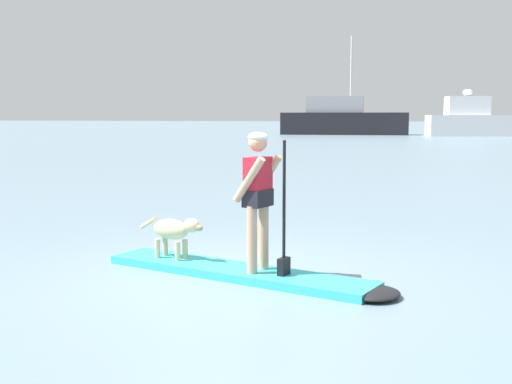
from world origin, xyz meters
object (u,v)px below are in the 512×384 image
paddleboard (252,274)px  dog (174,231)px  moored_boat_starboard (342,120)px  moored_boat_center (472,121)px  person_paddler (259,192)px

paddleboard → dog: bearing=161.8°
moored_boat_starboard → moored_boat_center: moored_boat_starboard is taller
dog → moored_boat_starboard: 57.13m
moored_boat_center → dog: bearing=-98.4°
moored_boat_starboard → moored_boat_center: bearing=-8.9°
dog → moored_boat_starboard: moored_boat_starboard is taller
moored_boat_starboard → moored_boat_center: size_ratio=1.44×
paddleboard → person_paddler: size_ratio=2.33×
paddleboard → moored_boat_center: (6.98, 55.44, 1.37)m
paddleboard → person_paddler: person_paddler is taller
person_paddler → paddleboard: bearing=161.8°
person_paddler → moored_boat_starboard: 57.62m
moored_boat_starboard → moored_boat_center: (12.18, -1.90, -0.07)m
dog → moored_boat_center: moored_boat_center is taller
moored_boat_starboard → person_paddler: bearing=-84.7°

